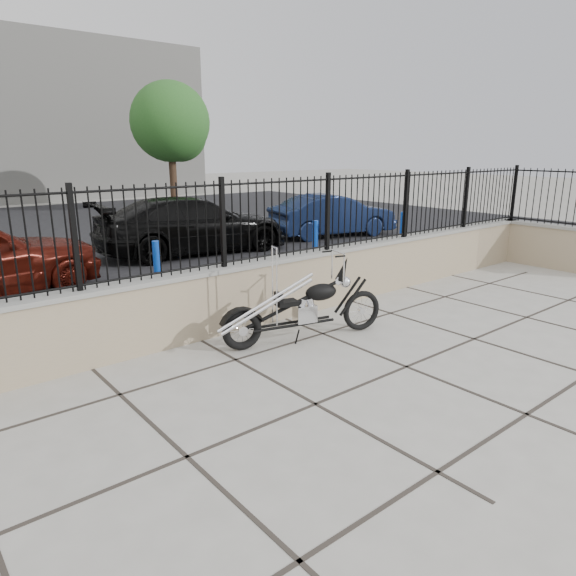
# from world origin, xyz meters

# --- Properties ---
(ground_plane) EXTENTS (90.00, 90.00, 0.00)m
(ground_plane) POSITION_xyz_m (0.00, 0.00, 0.00)
(ground_plane) COLOR #99968E
(ground_plane) RESTS_ON ground
(parking_lot) EXTENTS (30.00, 30.00, 0.00)m
(parking_lot) POSITION_xyz_m (0.00, 12.50, 0.00)
(parking_lot) COLOR black
(parking_lot) RESTS_ON ground
(retaining_wall) EXTENTS (14.00, 0.36, 0.96)m
(retaining_wall) POSITION_xyz_m (0.00, 2.50, 0.48)
(retaining_wall) COLOR gray
(retaining_wall) RESTS_ON ground_plane
(wall_return) EXTENTS (0.36, 2.50, 0.96)m
(wall_return) POSITION_xyz_m (6.85, 1.30, 0.48)
(wall_return) COLOR gray
(wall_return) RESTS_ON ground_plane
(iron_fence) EXTENTS (14.00, 0.08, 1.20)m
(iron_fence) POSITION_xyz_m (0.00, 2.50, 1.56)
(iron_fence) COLOR black
(iron_fence) RESTS_ON retaining_wall
(fence_return) EXTENTS (0.08, 2.30, 1.20)m
(fence_return) POSITION_xyz_m (6.85, 1.30, 1.56)
(fence_return) COLOR black
(fence_return) RESTS_ON wall_return
(chopper_motorcycle) EXTENTS (2.32, 0.97, 1.38)m
(chopper_motorcycle) POSITION_xyz_m (-0.40, 1.50, 0.69)
(chopper_motorcycle) COLOR black
(chopper_motorcycle) RESTS_ON ground_plane
(car_black) EXTENTS (5.06, 2.46, 1.42)m
(car_black) POSITION_xyz_m (1.53, 7.96, 0.71)
(car_black) COLOR black
(car_black) RESTS_ON parking_lot
(car_blue) EXTENTS (4.03, 2.17, 1.26)m
(car_blue) POSITION_xyz_m (6.06, 7.59, 0.63)
(car_blue) COLOR #101B3B
(car_blue) RESTS_ON parking_lot
(bollard_a) EXTENTS (0.15, 0.15, 1.09)m
(bollard_a) POSITION_xyz_m (-1.16, 4.36, 0.55)
(bollard_a) COLOR #0C45B7
(bollard_a) RESTS_ON ground_plane
(bollard_b) EXTENTS (0.13, 0.13, 1.03)m
(bollard_b) POSITION_xyz_m (2.88, 4.86, 0.52)
(bollard_b) COLOR blue
(bollard_b) RESTS_ON ground_plane
(bollard_c) EXTENTS (0.12, 0.12, 0.94)m
(bollard_c) POSITION_xyz_m (6.29, 5.14, 0.47)
(bollard_c) COLOR #0C1BBF
(bollard_c) RESTS_ON ground_plane
(tree_right) EXTENTS (3.18, 3.18, 5.36)m
(tree_right) POSITION_xyz_m (5.23, 16.23, 3.76)
(tree_right) COLOR #382619
(tree_right) RESTS_ON ground_plane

